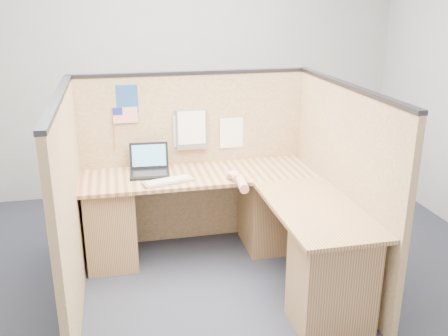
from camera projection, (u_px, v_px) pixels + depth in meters
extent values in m
plane|color=#20212E|center=(217.00, 294.00, 3.76)|extent=(5.00, 5.00, 0.00)
plane|color=#959899|center=(174.00, 67.00, 5.38)|extent=(5.00, 0.00, 5.00)
plane|color=#959899|center=(400.00, 306.00, 1.23)|extent=(5.00, 0.00, 5.00)
cube|color=brown|center=(193.00, 159.00, 4.44)|extent=(2.05, 0.05, 1.50)
cube|color=#232328|center=(192.00, 73.00, 4.19)|extent=(2.05, 0.06, 0.03)
cube|color=brown|center=(70.00, 209.00, 3.40)|extent=(0.05, 1.80, 1.50)
cube|color=#232328|center=(58.00, 98.00, 3.15)|extent=(0.06, 1.80, 0.03)
cube|color=brown|center=(341.00, 186.00, 3.81)|extent=(0.05, 1.80, 1.50)
cube|color=#232328|center=(350.00, 86.00, 3.56)|extent=(0.06, 1.80, 0.03)
cube|color=brown|center=(200.00, 175.00, 4.15)|extent=(1.95, 0.60, 0.03)
cube|color=brown|center=(317.00, 209.00, 3.48)|extent=(0.60, 1.15, 0.03)
cube|color=brown|center=(111.00, 223.00, 4.11)|extent=(0.40, 0.50, 0.70)
cube|color=brown|center=(267.00, 209.00, 4.39)|extent=(0.40, 0.50, 0.70)
cube|color=brown|center=(332.00, 279.00, 3.30)|extent=(0.50, 0.40, 0.70)
cube|color=black|center=(150.00, 174.00, 4.10)|extent=(0.34, 0.26, 0.02)
cube|color=black|center=(148.00, 155.00, 4.20)|extent=(0.32, 0.09, 0.22)
cube|color=teal|center=(148.00, 156.00, 4.19)|extent=(0.28, 0.07, 0.18)
cube|color=gray|center=(168.00, 182.00, 3.93)|extent=(0.42, 0.24, 0.02)
cube|color=silver|center=(168.00, 180.00, 3.92)|extent=(0.38, 0.20, 0.01)
ellipsoid|color=silver|center=(234.00, 177.00, 4.00)|extent=(0.11, 0.07, 0.04)
ellipsoid|color=tan|center=(234.00, 174.00, 3.99)|extent=(0.09, 0.11, 0.05)
cylinder|color=tan|center=(236.00, 178.00, 3.95)|extent=(0.06, 0.05, 0.06)
cylinder|color=tan|center=(242.00, 184.00, 3.82)|extent=(0.10, 0.27, 0.08)
cube|color=navy|center=(127.00, 99.00, 4.11)|extent=(0.18, 0.02, 0.24)
cylinder|color=olive|center=(114.00, 129.00, 4.15)|extent=(0.01, 0.01, 0.35)
cube|color=red|center=(125.00, 115.00, 4.14)|extent=(0.20, 0.00, 0.13)
cube|color=navy|center=(118.00, 111.00, 4.11)|extent=(0.08, 0.00, 0.06)
cube|color=slate|center=(191.00, 129.00, 4.29)|extent=(0.27, 0.05, 0.34)
cube|color=white|center=(192.00, 128.00, 4.26)|extent=(0.24, 0.01, 0.29)
cube|color=white|center=(186.00, 131.00, 4.31)|extent=(0.22, 0.03, 0.28)
cube|color=white|center=(231.00, 133.00, 4.40)|extent=(0.21, 0.02, 0.27)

